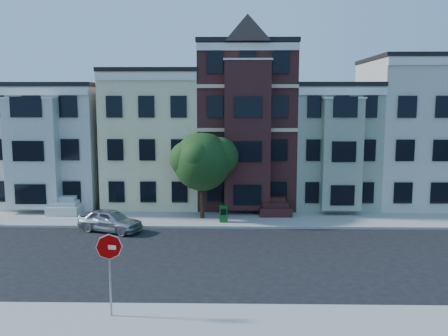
{
  "coord_description": "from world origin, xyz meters",
  "views": [
    {
      "loc": [
        -0.94,
        -24.65,
        8.12
      ],
      "look_at": [
        -1.5,
        3.65,
        4.2
      ],
      "focal_mm": 40.0,
      "sensor_mm": 36.0,
      "label": 1
    }
  ],
  "objects_px": {
    "parked_car": "(110,220)",
    "stop_sign": "(110,270)",
    "newspaper_box": "(224,214)",
    "street_tree": "(202,166)"
  },
  "relations": [
    {
      "from": "street_tree",
      "to": "stop_sign",
      "type": "bearing_deg",
      "value": -98.91
    },
    {
      "from": "parked_car",
      "to": "stop_sign",
      "type": "xyz_separation_m",
      "value": [
        3.09,
        -12.37,
        1.21
      ]
    },
    {
      "from": "stop_sign",
      "to": "newspaper_box",
      "type": "bearing_deg",
      "value": 86.93
    },
    {
      "from": "parked_car",
      "to": "newspaper_box",
      "type": "distance_m",
      "value": 7.23
    },
    {
      "from": "parked_car",
      "to": "stop_sign",
      "type": "bearing_deg",
      "value": -143.91
    },
    {
      "from": "newspaper_box",
      "to": "stop_sign",
      "type": "height_order",
      "value": "stop_sign"
    },
    {
      "from": "newspaper_box",
      "to": "stop_sign",
      "type": "xyz_separation_m",
      "value": [
        -3.87,
        -14.33,
        1.21
      ]
    },
    {
      "from": "newspaper_box",
      "to": "stop_sign",
      "type": "distance_m",
      "value": 14.89
    },
    {
      "from": "street_tree",
      "to": "newspaper_box",
      "type": "bearing_deg",
      "value": -36.6
    },
    {
      "from": "street_tree",
      "to": "stop_sign",
      "type": "height_order",
      "value": "street_tree"
    }
  ]
}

